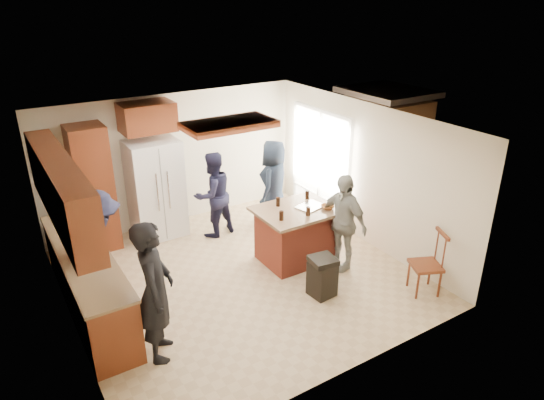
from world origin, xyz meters
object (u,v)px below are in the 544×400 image
person_behind_right (274,183)px  person_counter (101,253)px  person_behind_left (213,195)px  trash_bin (322,276)px  spindle_chair (427,265)px  refrigerator (156,189)px  kitchen_island (296,234)px  person_front_left (155,291)px  person_side_right (343,222)px

person_behind_right → person_counter: size_ratio=0.93×
person_behind_left → person_counter: size_ratio=0.88×
trash_bin → spindle_chair: 1.57m
person_behind_right → person_counter: person_counter is taller
refrigerator → trash_bin: refrigerator is taller
kitchen_island → refrigerator: bearing=127.1°
spindle_chair → kitchen_island: bearing=121.4°
person_behind_left → kitchen_island: 1.76m
trash_bin → kitchen_island: bearing=76.5°
person_behind_right → refrigerator: 2.18m
person_behind_left → kitchen_island: bearing=105.3°
person_front_left → person_counter: person_front_left is taller
person_counter → trash_bin: (2.79, -1.37, -0.58)m
person_counter → spindle_chair: 4.69m
person_behind_left → person_counter: bearing=18.3°
person_behind_right → kitchen_island: bearing=35.2°
person_counter → refrigerator: (1.44, 1.82, -0.00)m
kitchen_island → spindle_chair: 2.14m
person_behind_right → trash_bin: bearing=37.1°
person_side_right → spindle_chair: bearing=18.5°
person_front_left → refrigerator: 3.32m
person_front_left → person_side_right: (3.24, 0.43, -0.11)m
person_counter → person_side_right: bearing=-92.6°
person_behind_right → spindle_chair: size_ratio=1.68×
spindle_chair → person_front_left: bearing=167.9°
person_side_right → spindle_chair: 1.43m
person_behind_left → person_side_right: (1.25, -2.13, 0.01)m
person_front_left → spindle_chair: (3.85, -0.82, -0.46)m
person_behind_left → person_counter: (-2.30, -1.25, 0.11)m
kitchen_island → person_front_left: bearing=-159.9°
person_behind_right → person_counter: (-3.48, -1.06, 0.07)m
refrigerator → spindle_chair: (2.72, -3.95, -0.45)m
person_behind_right → person_side_right: (0.07, -1.93, -0.03)m
person_front_left → trash_bin: 2.55m
person_behind_left → person_front_left: bearing=41.8°
refrigerator → spindle_chair: size_ratio=1.81×
trash_bin → person_behind_left: bearing=100.6°
spindle_chair → person_counter: bearing=152.9°
kitchen_island → person_counter: bearing=174.3°
person_behind_left → refrigerator: (-0.86, 0.57, 0.10)m
person_side_right → person_behind_left: bearing=-157.0°
refrigerator → spindle_chair: 4.81m
person_front_left → refrigerator: person_front_left is taller
person_behind_left → person_counter: 2.62m
person_behind_left → kitchen_island: size_ratio=1.24×
trash_bin → person_side_right: bearing=32.9°
person_behind_right → kitchen_island: person_behind_right is taller
person_behind_right → person_side_right: 1.93m
person_behind_left → trash_bin: 2.71m
person_front_left → trash_bin: person_front_left is taller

